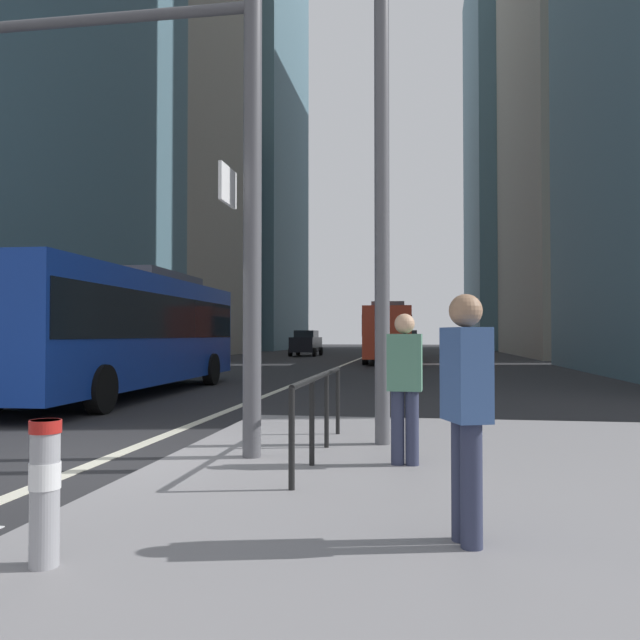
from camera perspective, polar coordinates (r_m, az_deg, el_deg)
ground_plane at (r=27.61m, az=0.55°, el=-4.66°), size 160.00×160.00×0.00m
median_island at (r=6.63m, az=22.57°, el=-14.51°), size 9.00×10.00×0.15m
lane_centre_line at (r=37.52m, az=2.76°, el=-3.77°), size 0.20×80.00×0.01m
office_tower_left_mid at (r=56.52m, az=-13.58°, el=21.58°), size 10.43×20.82×47.15m
office_tower_left_far at (r=76.57m, az=-6.85°, el=14.71°), size 11.80×19.82×45.52m
office_tower_right_mid at (r=59.16m, az=22.71°, el=24.07°), size 11.10×22.37×53.77m
office_tower_right_far at (r=81.29m, az=18.31°, el=14.05°), size 13.98×23.18×46.17m
city_bus_blue_oncoming at (r=17.58m, az=-16.98°, el=-0.50°), size 2.92×11.79×3.40m
city_bus_red_receding at (r=37.69m, az=6.22°, el=-0.97°), size 2.86×10.83×3.40m
car_oncoming_mid at (r=48.62m, az=-1.25°, el=-2.06°), size 2.08×4.27×1.94m
car_receding_near at (r=47.64m, az=7.72°, el=-2.06°), size 2.13×4.06×1.94m
traffic_signal_gantry at (r=8.72m, az=-19.21°, el=15.43°), size 5.97×0.65×6.00m
street_lamp_post at (r=9.29m, az=5.52°, el=22.03°), size 5.50×0.32×8.00m
bollard_left at (r=4.47m, az=-23.35°, el=-13.38°), size 0.20×0.20×0.91m
pedestrian_railing at (r=7.71m, az=-0.02°, el=-6.90°), size 0.06×3.47×0.98m
pedestrian_waiting at (r=7.22m, az=7.57°, el=-5.40°), size 0.39×0.26×1.69m
pedestrian_walking at (r=4.58m, az=12.92°, el=-7.34°), size 0.35×0.44×1.73m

